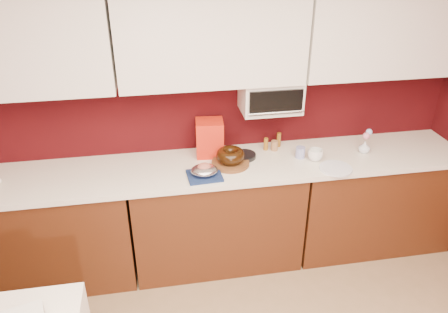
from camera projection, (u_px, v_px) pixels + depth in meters
The scene contains 27 objects.
wall_back at pixel (209, 107), 3.43m from camera, with size 4.00×0.02×2.50m, color #3C080A.
base_cabinet_left at pixel (45, 233), 3.35m from camera, with size 1.31×0.58×0.86m, color #4C230F.
base_cabinet_center at pixel (216, 215), 3.55m from camera, with size 1.31×0.58×0.86m, color #4C230F.
base_cabinet_right at pixel (369, 199), 3.75m from camera, with size 1.31×0.58×0.86m, color #4C230F.
countertop at pixel (216, 167), 3.34m from camera, with size 4.00×0.62×0.04m, color white.
upper_cabinet_left at pixel (7, 43), 2.81m from camera, with size 1.31×0.33×0.70m, color white.
upper_cabinet_center at pixel (211, 35), 3.01m from camera, with size 1.31×0.33×0.70m, color white.
upper_cabinet_right at pixel (390, 28), 3.21m from camera, with size 1.31×0.33×0.70m, color white.
toaster_oven at pixel (270, 95), 3.32m from camera, with size 0.45×0.30×0.25m, color white.
toaster_oven_door at pixel (276, 102), 3.18m from camera, with size 0.40×0.02×0.18m, color black.
toaster_oven_handle at pixel (276, 113), 3.20m from camera, with size 0.02×0.02×0.42m, color silver.
cake_base at pixel (230, 163), 3.33m from camera, with size 0.29×0.29×0.03m, color brown.
bundt_cake at pixel (230, 155), 3.29m from camera, with size 0.22×0.22×0.09m, color black.
navy_towel at pixel (204, 176), 3.17m from camera, with size 0.25×0.21×0.02m, color navy.
foil_ham_nest at pixel (204, 170), 3.15m from camera, with size 0.20×0.17×0.07m, color silver.
roasted_ham at pixel (204, 167), 3.13m from camera, with size 0.10×0.08×0.06m, color #B56252.
pandoro_box at pixel (210, 138), 3.42m from camera, with size 0.21×0.19×0.29m, color #B60C14.
dark_pan at pixel (244, 156), 3.43m from camera, with size 0.18×0.18×0.03m, color black.
coffee_mug at pixel (315, 154), 3.37m from camera, with size 0.10×0.10×0.11m, color white.
blue_jar at pixel (300, 152), 3.41m from camera, with size 0.07×0.07×0.09m, color #1B2798.
flower_vase at pixel (365, 146), 3.48m from camera, with size 0.07×0.07×0.11m, color silver.
flower_pink at pixel (366, 136), 3.44m from camera, with size 0.06×0.06×0.06m, color pink.
flower_blue at pixel (369, 132), 3.45m from camera, with size 0.05×0.05×0.05m, color #9CBBFA.
china_plate at pixel (336, 168), 3.27m from camera, with size 0.25×0.25×0.01m, color white.
amber_bottle at pixel (266, 144), 3.53m from camera, with size 0.04×0.04×0.10m, color #895A19.
paper_cup at pixel (274, 146), 3.53m from camera, with size 0.05×0.05×0.08m, color #926742.
amber_bottle_tall at pixel (279, 140), 3.58m from camera, with size 0.03×0.03×0.12m, color brown.
Camera 1 is at (-0.44, -0.93, 2.52)m, focal length 35.00 mm.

